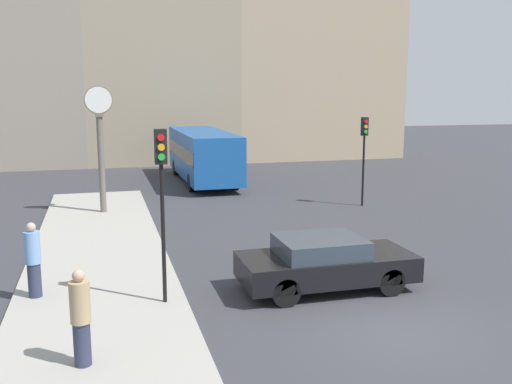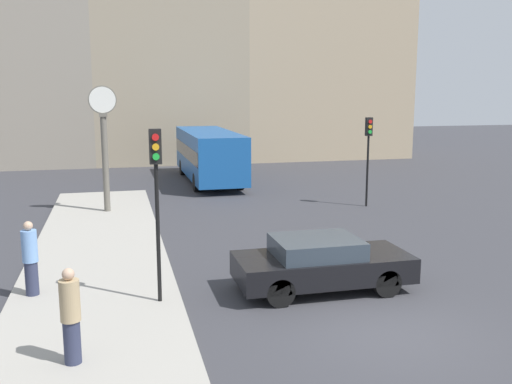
{
  "view_description": "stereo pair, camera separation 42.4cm",
  "coord_description": "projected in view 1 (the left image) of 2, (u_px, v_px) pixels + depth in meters",
  "views": [
    {
      "loc": [
        -5.63,
        -9.83,
        4.83
      ],
      "look_at": [
        -1.02,
        6.91,
        1.72
      ],
      "focal_mm": 40.0,
      "sensor_mm": 36.0,
      "label": 1
    },
    {
      "loc": [
        -5.22,
        -9.93,
        4.83
      ],
      "look_at": [
        -1.02,
        6.91,
        1.72
      ],
      "focal_mm": 40.0,
      "sensor_mm": 36.0,
      "label": 2
    }
  ],
  "objects": [
    {
      "name": "building_row",
      "position": [
        188.0,
        53.0,
        38.26
      ],
      "size": [
        30.99,
        5.0,
        15.09
      ],
      "color": "gray",
      "rests_on": "ground_plane"
    },
    {
      "name": "traffic_light_far",
      "position": [
        364.0,
        143.0,
        23.71
      ],
      "size": [
        0.26,
        0.24,
        3.73
      ],
      "color": "black",
      "rests_on": "ground_plane"
    },
    {
      "name": "pedestrian_tan_coat",
      "position": [
        81.0,
        318.0,
        9.77
      ],
      "size": [
        0.35,
        0.35,
        1.73
      ],
      "color": "#2D334C",
      "rests_on": "sidewalk_corner"
    },
    {
      "name": "traffic_light_near",
      "position": [
        162.0,
        180.0,
        12.39
      ],
      "size": [
        0.26,
        0.24,
        3.89
      ],
      "color": "black",
      "rests_on": "sidewalk_corner"
    },
    {
      "name": "sedan_car",
      "position": [
        325.0,
        262.0,
        13.9
      ],
      "size": [
        4.24,
        1.86,
        1.32
      ],
      "color": "black",
      "rests_on": "ground_plane"
    },
    {
      "name": "street_clock",
      "position": [
        100.0,
        143.0,
        21.95
      ],
      "size": [
        1.07,
        0.31,
        4.89
      ],
      "color": "#666056",
      "rests_on": "sidewalk_corner"
    },
    {
      "name": "bus_distant",
      "position": [
        203.0,
        153.0,
        30.17
      ],
      "size": [
        2.47,
        9.06,
        2.69
      ],
      "color": "#195199",
      "rests_on": "ground_plane"
    },
    {
      "name": "pedestrian_blue_stripe",
      "position": [
        33.0,
        260.0,
        13.05
      ],
      "size": [
        0.35,
        0.35,
        1.76
      ],
      "color": "#2D334C",
      "rests_on": "sidewalk_corner"
    },
    {
      "name": "ground_plane",
      "position": [
        394.0,
        330.0,
        11.65
      ],
      "size": [
        120.0,
        120.0,
        0.0
      ],
      "primitive_type": "plane",
      "color": "#38383D"
    },
    {
      "name": "sidewalk_corner",
      "position": [
        99.0,
        248.0,
        17.44
      ],
      "size": [
        3.88,
        19.42,
        0.11
      ],
      "primitive_type": "cube",
      "color": "#A39E93",
      "rests_on": "ground_plane"
    }
  ]
}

